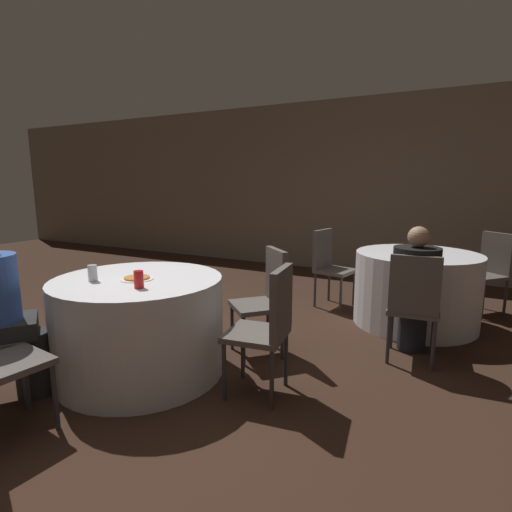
# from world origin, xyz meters

# --- Properties ---
(ground_plane) EXTENTS (16.00, 16.00, 0.00)m
(ground_plane) POSITION_xyz_m (0.00, 0.00, 0.00)
(ground_plane) COLOR #382319
(wall_back) EXTENTS (16.00, 0.06, 2.80)m
(wall_back) POSITION_xyz_m (0.00, 4.33, 1.40)
(wall_back) COLOR #7A6B5B
(wall_back) RESTS_ON ground_plane
(table_near) EXTENTS (1.28, 1.28, 0.76)m
(table_near) POSITION_xyz_m (-0.22, -0.05, 0.38)
(table_near) COLOR silver
(table_near) RESTS_ON ground_plane
(table_far) EXTENTS (1.25, 1.25, 0.76)m
(table_far) POSITION_xyz_m (1.55, 2.12, 0.38)
(table_far) COLOR silver
(table_far) RESTS_ON ground_plane
(chair_near_east) EXTENTS (0.46, 0.45, 0.92)m
(chair_near_east) POSITION_xyz_m (0.83, 0.10, 0.55)
(chair_near_east) COLOR #59514C
(chair_near_east) RESTS_ON ground_plane
(chair_near_northeast) EXTENTS (0.57, 0.57, 0.92)m
(chair_near_northeast) POSITION_xyz_m (0.50, 0.72, 0.55)
(chair_near_northeast) COLOR #59514C
(chair_near_northeast) RESTS_ON ground_plane
(chair_far_west) EXTENTS (0.47, 0.47, 0.92)m
(chair_far_west) POSITION_xyz_m (0.53, 2.33, 0.55)
(chair_far_west) COLOR #59514C
(chair_far_west) RESTS_ON ground_plane
(chair_far_northeast) EXTENTS (0.56, 0.56, 0.92)m
(chair_far_northeast) POSITION_xyz_m (2.24, 2.90, 0.55)
(chair_far_northeast) COLOR #59514C
(chair_far_northeast) RESTS_ON ground_plane
(chair_far_south) EXTENTS (0.43, 0.44, 0.92)m
(chair_far_south) POSITION_xyz_m (1.64, 1.09, 0.55)
(chair_far_south) COLOR #59514C
(chair_far_south) RESTS_ON ground_plane
(person_blue_shirt) EXTENTS (0.49, 0.51, 1.22)m
(person_blue_shirt) POSITION_xyz_m (-0.74, -0.79, 0.63)
(person_blue_shirt) COLOR #282828
(person_blue_shirt) RESTS_ON ground_plane
(person_black_shirt) EXTENTS (0.38, 0.53, 1.13)m
(person_black_shirt) POSITION_xyz_m (1.63, 1.25, 0.59)
(person_black_shirt) COLOR black
(person_black_shirt) RESTS_ON ground_plane
(pizza_plate_near) EXTENTS (0.25, 0.25, 0.02)m
(pizza_plate_near) POSITION_xyz_m (-0.20, -0.08, 0.77)
(pizza_plate_near) COLOR white
(pizza_plate_near) RESTS_ON table_near
(soda_can_red) EXTENTS (0.07, 0.07, 0.12)m
(soda_can_red) POSITION_xyz_m (0.01, -0.26, 0.82)
(soda_can_red) COLOR red
(soda_can_red) RESTS_ON table_near
(soda_can_silver) EXTENTS (0.07, 0.07, 0.12)m
(soda_can_silver) POSITION_xyz_m (-0.43, -0.28, 0.82)
(soda_can_silver) COLOR silver
(soda_can_silver) RESTS_ON table_near
(cup_far) EXTENTS (0.07, 0.07, 0.10)m
(cup_far) POSITION_xyz_m (1.57, 1.89, 0.81)
(cup_far) COLOR silver
(cup_far) RESTS_ON table_far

